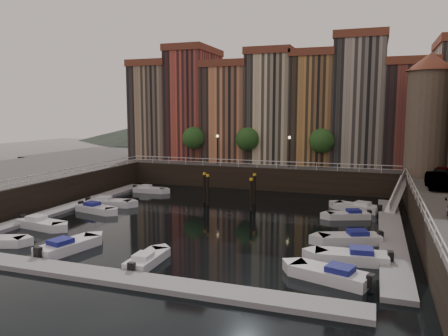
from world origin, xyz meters
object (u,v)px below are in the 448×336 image
at_px(corner_tower, 428,113).
at_px(boat_left_2, 95,209).
at_px(mooring_pilings, 229,191).
at_px(car_a, 441,175).
at_px(boat_left_1, 40,224).
at_px(gangway, 398,191).
at_px(car_b, 437,182).

bearing_deg(corner_tower, boat_left_2, -153.41).
relative_size(mooring_pilings, boat_left_2, 1.35).
distance_m(corner_tower, car_a, 7.54).
xyz_separation_m(boat_left_1, boat_left_2, (0.93, 6.86, -0.02)).
relative_size(gangway, boat_left_2, 1.72).
bearing_deg(gangway, boat_left_1, -148.62).
relative_size(gangway, boat_left_1, 1.64).
distance_m(gangway, boat_left_2, 31.96).
relative_size(corner_tower, boat_left_1, 2.73).
distance_m(boat_left_1, car_b, 36.88).
xyz_separation_m(gangway, boat_left_1, (-30.60, -18.66, -1.53)).
bearing_deg(mooring_pilings, boat_left_1, -132.03).
distance_m(mooring_pilings, boat_left_2, 14.33).
bearing_deg(boat_left_1, car_b, 31.83).
relative_size(corner_tower, gangway, 1.66).
relative_size(corner_tower, car_a, 2.96).
xyz_separation_m(corner_tower, boat_left_1, (-33.50, -23.16, -9.81)).
distance_m(corner_tower, car_b, 10.77).
relative_size(mooring_pilings, car_a, 1.40).
bearing_deg(gangway, corner_tower, 57.20).
distance_m(corner_tower, boat_left_1, 41.89).
height_order(mooring_pilings, boat_left_2, mooring_pilings).
height_order(corner_tower, gangway, corner_tower).
height_order(gangway, boat_left_2, gangway).
relative_size(boat_left_1, car_b, 1.08).
bearing_deg(boat_left_2, gangway, 34.41).
bearing_deg(boat_left_1, mooring_pilings, 56.51).
relative_size(mooring_pilings, car_b, 1.39).
height_order(car_a, car_b, car_a).
distance_m(boat_left_1, boat_left_2, 6.92).
height_order(gangway, car_b, car_b).
xyz_separation_m(gangway, car_a, (4.15, 0.70, 1.88)).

